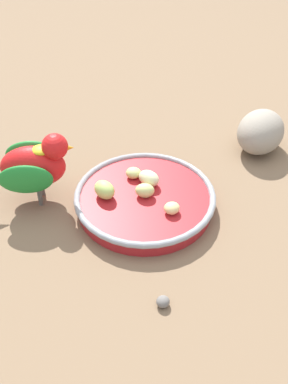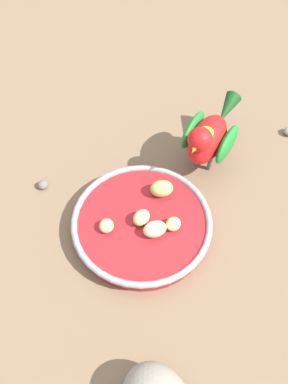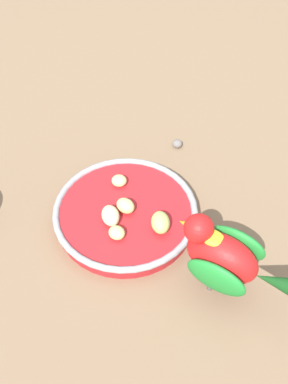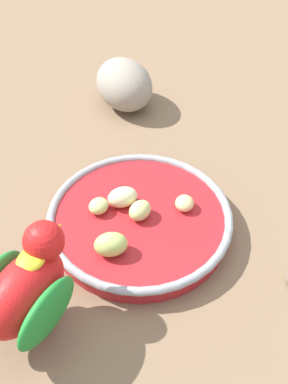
{
  "view_description": "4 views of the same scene",
  "coord_description": "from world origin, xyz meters",
  "px_view_note": "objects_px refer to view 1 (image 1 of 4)",
  "views": [
    {
      "loc": [
        0.53,
        0.12,
        0.49
      ],
      "look_at": [
        0.04,
        0.01,
        0.06
      ],
      "focal_mm": 42.69,
      "sensor_mm": 36.0,
      "label": 1
    },
    {
      "loc": [
        -0.25,
        0.24,
        0.61
      ],
      "look_at": [
        0.03,
        -0.03,
        0.05
      ],
      "focal_mm": 40.97,
      "sensor_mm": 36.0,
      "label": 2
    },
    {
      "loc": [
        -0.28,
        -0.36,
        0.6
      ],
      "look_at": [
        0.03,
        -0.01,
        0.06
      ],
      "focal_mm": 45.3,
      "sensor_mm": 36.0,
      "label": 3
    },
    {
      "loc": [
        0.3,
        -0.28,
        0.46
      ],
      "look_at": [
        0.01,
        0.01,
        0.06
      ],
      "focal_mm": 46.87,
      "sensor_mm": 36.0,
      "label": 4
    }
  ],
  "objects_px": {
    "feeding_bowl": "(146,200)",
    "apple_piece_1": "(134,173)",
    "parrot": "(31,165)",
    "pebble_0": "(163,302)",
    "apple_piece_3": "(172,208)",
    "apple_piece_2": "(144,190)",
    "rock_large": "(261,132)",
    "apple_piece_4": "(146,178)",
    "apple_piece_0": "(104,190)"
  },
  "relations": [
    {
      "from": "feeding_bowl",
      "to": "apple_piece_4",
      "type": "distance_m",
      "value": 0.04
    },
    {
      "from": "rock_large",
      "to": "pebble_0",
      "type": "height_order",
      "value": "rock_large"
    },
    {
      "from": "feeding_bowl",
      "to": "apple_piece_2",
      "type": "bearing_deg",
      "value": -73.62
    },
    {
      "from": "apple_piece_3",
      "to": "pebble_0",
      "type": "xyz_separation_m",
      "value": [
        0.15,
        0.02,
        -0.03
      ]
    },
    {
      "from": "apple_piece_2",
      "to": "parrot",
      "type": "distance_m",
      "value": 0.18
    },
    {
      "from": "feeding_bowl",
      "to": "apple_piece_1",
      "type": "xyz_separation_m",
      "value": [
        -0.04,
        -0.03,
        0.02
      ]
    },
    {
      "from": "feeding_bowl",
      "to": "pebble_0",
      "type": "xyz_separation_m",
      "value": [
        0.18,
        0.06,
        -0.01
      ]
    },
    {
      "from": "rock_large",
      "to": "pebble_0",
      "type": "distance_m",
      "value": 0.4
    },
    {
      "from": "parrot",
      "to": "rock_large",
      "type": "relative_size",
      "value": 1.65
    },
    {
      "from": "apple_piece_0",
      "to": "apple_piece_1",
      "type": "relative_size",
      "value": 1.49
    },
    {
      "from": "pebble_0",
      "to": "apple_piece_1",
      "type": "bearing_deg",
      "value": -157.14
    },
    {
      "from": "apple_piece_1",
      "to": "apple_piece_4",
      "type": "relative_size",
      "value": 0.68
    },
    {
      "from": "feeding_bowl",
      "to": "rock_large",
      "type": "distance_m",
      "value": 0.26
    },
    {
      "from": "apple_piece_2",
      "to": "rock_large",
      "type": "height_order",
      "value": "rock_large"
    },
    {
      "from": "apple_piece_3",
      "to": "apple_piece_0",
      "type": "bearing_deg",
      "value": -96.57
    },
    {
      "from": "apple_piece_0",
      "to": "apple_piece_4",
      "type": "distance_m",
      "value": 0.07
    },
    {
      "from": "rock_large",
      "to": "apple_piece_3",
      "type": "bearing_deg",
      "value": -27.63
    },
    {
      "from": "apple_piece_0",
      "to": "apple_piece_3",
      "type": "distance_m",
      "value": 0.11
    },
    {
      "from": "apple_piece_2",
      "to": "apple_piece_4",
      "type": "xyz_separation_m",
      "value": [
        -0.03,
        -0.0,
        0.0
      ]
    },
    {
      "from": "apple_piece_0",
      "to": "apple_piece_3",
      "type": "bearing_deg",
      "value": 83.43
    },
    {
      "from": "parrot",
      "to": "pebble_0",
      "type": "bearing_deg",
      "value": -49.35
    },
    {
      "from": "apple_piece_0",
      "to": "apple_piece_2",
      "type": "distance_m",
      "value": 0.06
    },
    {
      "from": "apple_piece_4",
      "to": "pebble_0",
      "type": "xyz_separation_m",
      "value": [
        0.21,
        0.07,
        -0.03
      ]
    },
    {
      "from": "apple_piece_2",
      "to": "pebble_0",
      "type": "distance_m",
      "value": 0.19
    },
    {
      "from": "apple_piece_3",
      "to": "pebble_0",
      "type": "distance_m",
      "value": 0.15
    },
    {
      "from": "apple_piece_1",
      "to": "rock_large",
      "type": "height_order",
      "value": "rock_large"
    },
    {
      "from": "apple_piece_2",
      "to": "apple_piece_4",
      "type": "distance_m",
      "value": 0.03
    },
    {
      "from": "parrot",
      "to": "pebble_0",
      "type": "relative_size",
      "value": 9.93
    },
    {
      "from": "feeding_bowl",
      "to": "apple_piece_2",
      "type": "xyz_separation_m",
      "value": [
        0.0,
        -0.0,
        0.02
      ]
    },
    {
      "from": "feeding_bowl",
      "to": "apple_piece_4",
      "type": "relative_size",
      "value": 6.07
    },
    {
      "from": "apple_piece_1",
      "to": "parrot",
      "type": "bearing_deg",
      "value": -67.13
    },
    {
      "from": "feeding_bowl",
      "to": "parrot",
      "type": "bearing_deg",
      "value": -83.21
    },
    {
      "from": "apple_piece_2",
      "to": "rock_large",
      "type": "relative_size",
      "value": 0.28
    },
    {
      "from": "parrot",
      "to": "apple_piece_1",
      "type": "bearing_deg",
      "value": 6.84
    },
    {
      "from": "apple_piece_3",
      "to": "apple_piece_4",
      "type": "relative_size",
      "value": 0.66
    },
    {
      "from": "apple_piece_1",
      "to": "parrot",
      "type": "relative_size",
      "value": 0.14
    },
    {
      "from": "feeding_bowl",
      "to": "apple_piece_0",
      "type": "height_order",
      "value": "apple_piece_0"
    },
    {
      "from": "rock_large",
      "to": "feeding_bowl",
      "type": "bearing_deg",
      "value": -39.47
    },
    {
      "from": "apple_piece_4",
      "to": "pebble_0",
      "type": "relative_size",
      "value": 2.09
    },
    {
      "from": "apple_piece_0",
      "to": "apple_piece_1",
      "type": "height_order",
      "value": "apple_piece_0"
    },
    {
      "from": "feeding_bowl",
      "to": "apple_piece_0",
      "type": "relative_size",
      "value": 5.96
    },
    {
      "from": "apple_piece_1",
      "to": "pebble_0",
      "type": "bearing_deg",
      "value": 22.86
    },
    {
      "from": "feeding_bowl",
      "to": "apple_piece_0",
      "type": "xyz_separation_m",
      "value": [
        0.02,
        -0.06,
        0.02
      ]
    },
    {
      "from": "apple_piece_1",
      "to": "apple_piece_2",
      "type": "distance_m",
      "value": 0.05
    },
    {
      "from": "apple_piece_4",
      "to": "parrot",
      "type": "xyz_separation_m",
      "value": [
        0.05,
        -0.17,
        0.03
      ]
    },
    {
      "from": "apple_piece_2",
      "to": "pebble_0",
      "type": "xyz_separation_m",
      "value": [
        0.18,
        0.06,
        -0.03
      ]
    },
    {
      "from": "pebble_0",
      "to": "rock_large",
      "type": "bearing_deg",
      "value": 164.57
    },
    {
      "from": "apple_piece_3",
      "to": "parrot",
      "type": "height_order",
      "value": "parrot"
    },
    {
      "from": "apple_piece_0",
      "to": "parrot",
      "type": "distance_m",
      "value": 0.12
    },
    {
      "from": "apple_piece_2",
      "to": "apple_piece_4",
      "type": "relative_size",
      "value": 0.82
    }
  ]
}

